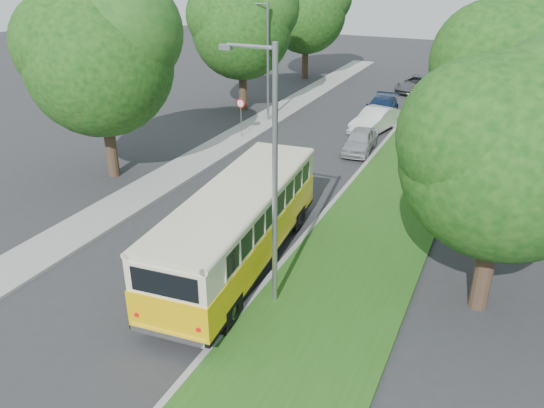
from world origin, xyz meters
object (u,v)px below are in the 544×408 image
at_px(vintage_bus, 239,227).
at_px(car_silver, 360,141).
at_px(car_grey, 416,84).
at_px(car_white, 375,120).
at_px(car_blue, 380,108).
at_px(lamppost_near, 272,174).
at_px(lamppost_far, 266,58).

relative_size(vintage_bus, car_silver, 2.67).
distance_m(car_silver, car_grey, 16.09).
relative_size(car_white, car_grey, 0.95).
distance_m(car_white, car_blue, 3.40).
bearing_deg(lamppost_near, car_blue, 95.76).
xyz_separation_m(car_white, car_blue, (-0.51, 3.36, -0.07)).
height_order(lamppost_near, vintage_bus, lamppost_near).
bearing_deg(car_silver, car_grey, 84.73).
relative_size(vintage_bus, car_blue, 2.23).
bearing_deg(car_silver, car_white, 87.91).
bearing_deg(car_grey, vintage_bus, -76.52).
bearing_deg(car_silver, vintage_bus, -96.87).
bearing_deg(lamppost_far, car_grey, 59.83).
bearing_deg(car_silver, car_blue, 90.42).
xyz_separation_m(lamppost_near, car_grey, (-1.51, 31.22, -3.72)).
xyz_separation_m(lamppost_far, car_grey, (7.40, 12.72, -3.47)).
distance_m(vintage_bus, car_white, 17.68).
relative_size(lamppost_near, car_white, 1.82).
bearing_deg(car_silver, lamppost_far, 150.28).
xyz_separation_m(lamppost_near, car_white, (-1.78, 19.26, -3.64)).
height_order(lamppost_far, car_white, lamppost_far).
relative_size(lamppost_near, vintage_bus, 0.80).
xyz_separation_m(vintage_bus, car_grey, (0.47, 29.63, -0.84)).
bearing_deg(car_blue, car_white, -82.54).
xyz_separation_m(car_silver, car_blue, (-0.72, 7.49, 0.01)).
relative_size(vintage_bus, car_grey, 2.16).
distance_m(lamppost_near, car_silver, 15.66).
bearing_deg(car_blue, vintage_bus, -90.27).
relative_size(lamppost_far, car_white, 1.71).
distance_m(lamppost_far, car_silver, 8.80).
distance_m(vintage_bus, car_grey, 29.65).
bearing_deg(vintage_bus, lamppost_near, -43.65).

